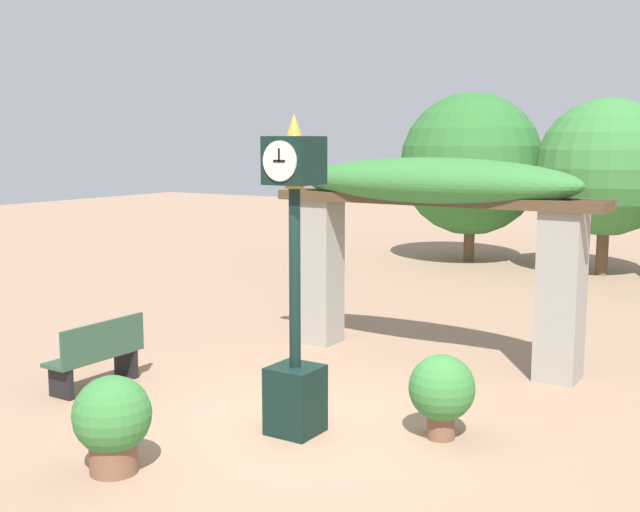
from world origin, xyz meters
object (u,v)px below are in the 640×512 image
at_px(pedestal_clock, 295,300).
at_px(park_bench, 98,356).
at_px(potted_plant_near_left, 442,390).
at_px(potted_plant_near_right, 112,420).

bearing_deg(pedestal_clock, park_bench, -179.20).
relative_size(potted_plant_near_left, potted_plant_near_right, 0.96).
distance_m(potted_plant_near_left, park_bench, 4.54).
bearing_deg(potted_plant_near_right, potted_plant_near_left, 47.79).
bearing_deg(park_bench, pedestal_clock, 90.80).
distance_m(potted_plant_near_left, potted_plant_near_right, 3.41).
height_order(potted_plant_near_right, park_bench, potted_plant_near_right).
bearing_deg(park_bench, potted_plant_near_right, 50.86).
distance_m(potted_plant_near_right, park_bench, 2.82).
xyz_separation_m(potted_plant_near_left, park_bench, (-4.48, -0.75, -0.10)).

